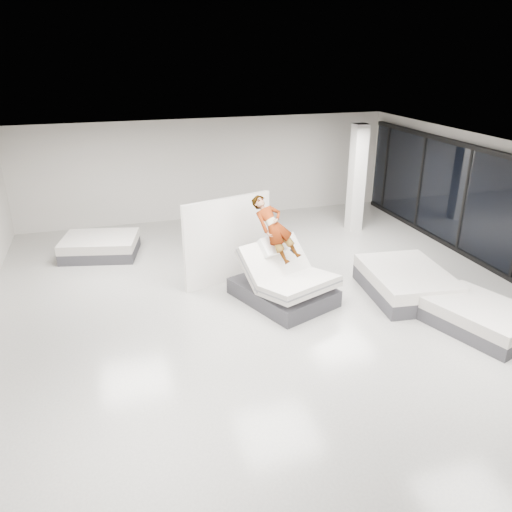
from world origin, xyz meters
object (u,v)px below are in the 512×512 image
Objects in this scene: hero_bed at (284,284)px; person at (275,241)px; remote at (293,251)px; divider_panel at (228,241)px; column at (357,178)px; flat_bed_right_near at (481,317)px; flat_bed_left_far at (100,246)px; flat_bed_right_far at (406,282)px.

hero_bed is 1.57× the size of person.
remote is 1.71m from divider_panel.
person is 0.50× the size of column.
divider_panel is 5.65m from flat_bed_right_near.
hero_bed is 1.75m from divider_panel.
remote is 5.65m from flat_bed_left_far.
flat_bed_right_near is at bearing -58.74° from remote.
remote is at bearing 166.45° from flat_bed_right_far.
hero_bed reaches higher than flat_bed_right_far.
remote is (0.21, 0.07, 0.72)m from hero_bed.
column is (0.94, 4.38, 1.30)m from flat_bed_right_far.
column is at bearing 26.02° from remote.
flat_bed_right_far is (2.86, -0.85, -1.00)m from person.
flat_bed_right_near is (0.59, -1.76, -0.04)m from flat_bed_right_far.
flat_bed_left_far is at bearing 115.22° from remote.
column is at bearing 46.28° from hero_bed.
person is 0.71× the size of flat_bed_right_near.
hero_bed is at bearing 168.86° from flat_bed_right_far.
person is 5.28m from flat_bed_left_far.
hero_bed reaches higher than flat_bed_left_far.
remote reaches higher than flat_bed_right_far.
divider_panel is at bearing 110.25° from remote.
flat_bed_left_far is at bearing 114.66° from person.
column is at bearing 11.75° from divider_panel.
divider_panel is at bearing -41.20° from flat_bed_left_far.
remote reaches higher than flat_bed_right_near.
flat_bed_left_far is 0.68× the size of column.
person is at bearing 111.41° from hero_bed.
flat_bed_right_near is (3.32, -2.30, -0.14)m from hero_bed.
flat_bed_right_far is at bearing -34.96° from remote.
column is (3.46, 3.77, 0.48)m from remote.
flat_bed_left_far is (-3.85, 3.91, -0.14)m from hero_bed.
hero_bed is at bearing -90.00° from person.
person reaches higher than flat_bed_left_far.
column is (3.79, 3.52, 0.29)m from person.
column reaches higher than flat_bed_right_far.
flat_bed_right_far reaches higher than flat_bed_right_near.
flat_bed_left_far is (-2.92, 2.56, -0.77)m from divider_panel.
person is (-0.12, 0.32, 0.90)m from hero_bed.
hero_bed is 4.04m from flat_bed_right_near.
flat_bed_right_far reaches higher than flat_bed_left_far.
divider_panel is 1.00× the size of flat_bed_right_near.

